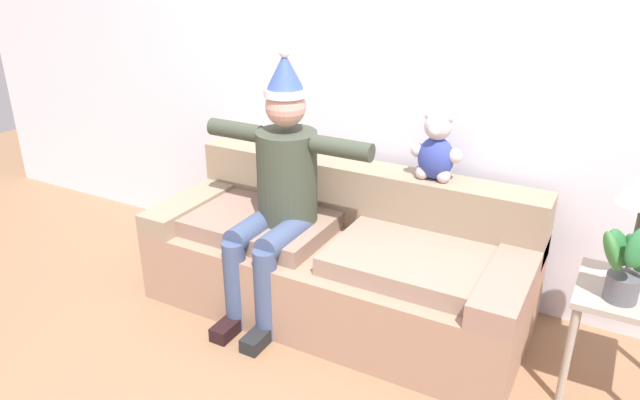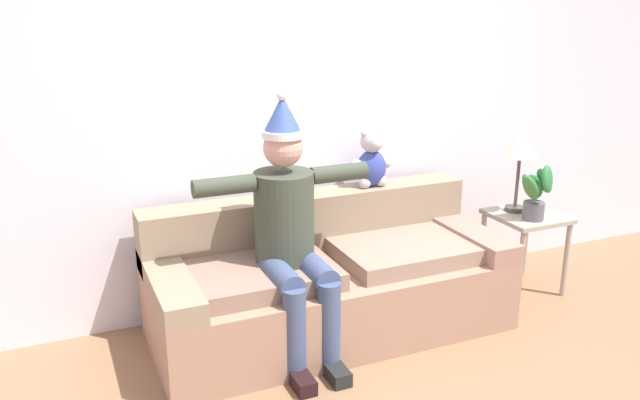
{
  "view_description": "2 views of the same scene",
  "coord_description": "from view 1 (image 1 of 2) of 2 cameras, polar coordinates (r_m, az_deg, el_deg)",
  "views": [
    {
      "loc": [
        1.35,
        -1.68,
        1.98
      ],
      "look_at": [
        -0.06,
        0.89,
        0.72
      ],
      "focal_mm": 33.22,
      "sensor_mm": 36.0,
      "label": 1
    },
    {
      "loc": [
        -1.51,
        -2.33,
        1.97
      ],
      "look_at": [
        -0.08,
        0.95,
        0.86
      ],
      "focal_mm": 36.6,
      "sensor_mm": 36.0,
      "label": 2
    }
  ],
  "objects": [
    {
      "name": "back_wall",
      "position": [
        3.56,
        6.12,
        12.98
      ],
      "size": [
        7.0,
        0.1,
        2.7
      ],
      "primitive_type": "cube",
      "color": "silver",
      "rests_on": "ground_plane"
    },
    {
      "name": "potted_plant",
      "position": [
        2.84,
        27.6,
        -5.29
      ],
      "size": [
        0.29,
        0.23,
        0.4
      ],
      "color": "#595960",
      "rests_on": "side_table"
    },
    {
      "name": "side_table",
      "position": [
        3.07,
        27.42,
        -9.33
      ],
      "size": [
        0.45,
        0.47,
        0.56
      ],
      "color": "#A3978A",
      "rests_on": "ground_plane"
    },
    {
      "name": "teddy_bear",
      "position": [
        3.28,
        11.14,
        4.8
      ],
      "size": [
        0.29,
        0.17,
        0.38
      ],
      "color": "#33429D",
      "rests_on": "couch"
    },
    {
      "name": "couch",
      "position": [
        3.45,
        1.9,
        -5.61
      ],
      "size": [
        2.15,
        0.9,
        0.79
      ],
      "color": "#A17962",
      "rests_on": "ground_plane"
    },
    {
      "name": "person_seated",
      "position": [
        3.27,
        -4.02,
        1.28
      ],
      "size": [
        1.02,
        0.77,
        1.51
      ],
      "color": "#3A4234",
      "rests_on": "ground_plane"
    }
  ]
}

